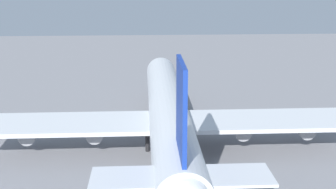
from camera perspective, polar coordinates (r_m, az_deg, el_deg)
The scene contains 3 objects.
ground_plane at distance 80.10m, azimuth -0.00°, elevation -6.27°, with size 279.61×279.61×0.00m, color gray.
cargo_airplane at distance 77.80m, azimuth 0.01°, elevation -2.21°, with size 69.90×63.30×20.18m.
safety_cone_nose at distance 109.86m, azimuth -0.21°, elevation 0.02°, with size 0.58×0.58×0.83m, color orange.
Camera 1 is at (-74.30, 4.13, 29.65)m, focal length 48.00 mm.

